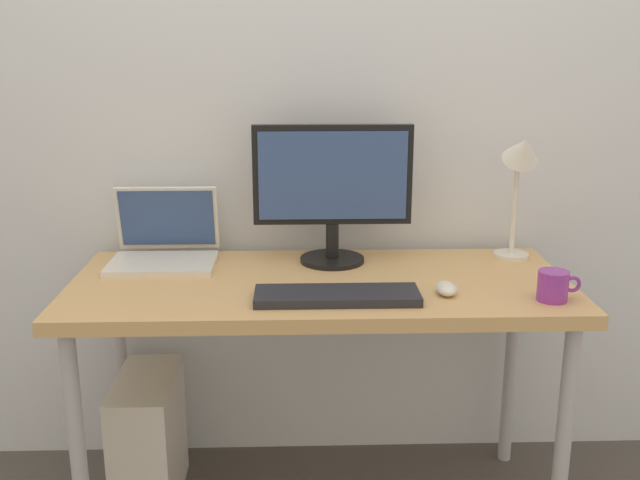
% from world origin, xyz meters
% --- Properties ---
extents(back_wall, '(4.40, 0.04, 2.60)m').
position_xyz_m(back_wall, '(0.00, 0.37, 1.30)').
color(back_wall, silver).
rests_on(back_wall, ground_plane).
extents(desk, '(1.44, 0.62, 0.75)m').
position_xyz_m(desk, '(0.00, 0.00, 0.68)').
color(desk, tan).
rests_on(desk, ground_plane).
extents(monitor, '(0.48, 0.20, 0.43)m').
position_xyz_m(monitor, '(0.04, 0.18, 1.00)').
color(monitor, black).
rests_on(monitor, desk).
extents(laptop, '(0.32, 0.27, 0.23)m').
position_xyz_m(laptop, '(-0.48, 0.19, 0.81)').
color(laptop, silver).
rests_on(laptop, desk).
extents(desk_lamp, '(0.11, 0.16, 0.42)m').
position_xyz_m(desk_lamp, '(0.62, 0.18, 1.04)').
color(desk_lamp, silver).
rests_on(desk_lamp, desk).
extents(keyboard, '(0.44, 0.14, 0.02)m').
position_xyz_m(keyboard, '(0.04, -0.17, 0.77)').
color(keyboard, '#232328').
rests_on(keyboard, desk).
extents(mouse, '(0.06, 0.09, 0.03)m').
position_xyz_m(mouse, '(0.34, -0.13, 0.77)').
color(mouse, silver).
rests_on(mouse, desk).
extents(coffee_mug, '(0.12, 0.08, 0.08)m').
position_xyz_m(coffee_mug, '(0.61, -0.19, 0.79)').
color(coffee_mug, purple).
rests_on(coffee_mug, desk).
extents(computer_tower, '(0.18, 0.36, 0.42)m').
position_xyz_m(computer_tower, '(-0.54, 0.06, 0.21)').
color(computer_tower, silver).
rests_on(computer_tower, ground_plane).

